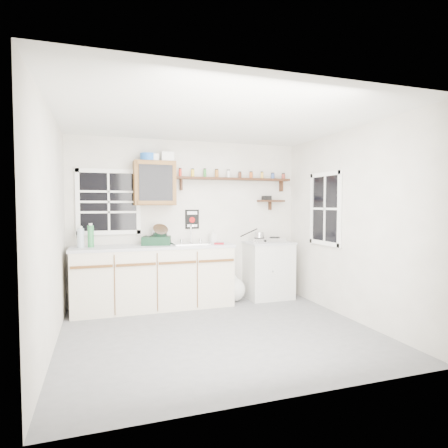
# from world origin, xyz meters

# --- Properties ---
(room) EXTENTS (3.64, 3.24, 2.54)m
(room) POSITION_xyz_m (0.00, 0.00, 1.25)
(room) COLOR #5A5A5C
(room) RESTS_ON ground
(main_cabinet) EXTENTS (2.31, 0.63, 0.92)m
(main_cabinet) POSITION_xyz_m (-0.58, 1.30, 0.46)
(main_cabinet) COLOR beige
(main_cabinet) RESTS_ON floor
(right_cabinet) EXTENTS (0.73, 0.57, 0.91)m
(right_cabinet) POSITION_xyz_m (1.25, 1.32, 0.46)
(right_cabinet) COLOR beige
(right_cabinet) RESTS_ON floor
(sink) EXTENTS (0.52, 0.44, 0.29)m
(sink) POSITION_xyz_m (-0.05, 1.30, 0.93)
(sink) COLOR silver
(sink) RESTS_ON main_cabinet
(upper_cabinet) EXTENTS (0.60, 0.32, 0.65)m
(upper_cabinet) POSITION_xyz_m (-0.55, 1.44, 1.82)
(upper_cabinet) COLOR brown
(upper_cabinet) RESTS_ON wall_back
(upper_cabinet_clutter) EXTENTS (0.49, 0.24, 0.14)m
(upper_cabinet_clutter) POSITION_xyz_m (-0.53, 1.44, 2.21)
(upper_cabinet_clutter) COLOR #1B56B2
(upper_cabinet_clutter) RESTS_ON upper_cabinet
(spice_shelf) EXTENTS (1.91, 0.18, 0.34)m
(spice_shelf) POSITION_xyz_m (0.72, 1.51, 1.93)
(spice_shelf) COLOR black
(spice_shelf) RESTS_ON wall_back
(secondary_shelf) EXTENTS (0.45, 0.16, 0.24)m
(secondary_shelf) POSITION_xyz_m (1.36, 1.52, 1.58)
(secondary_shelf) COLOR black
(secondary_shelf) RESTS_ON wall_back
(warning_sign) EXTENTS (0.22, 0.02, 0.30)m
(warning_sign) POSITION_xyz_m (0.05, 1.59, 1.28)
(warning_sign) COLOR black
(warning_sign) RESTS_ON wall_back
(window_back) EXTENTS (0.93, 0.03, 0.98)m
(window_back) POSITION_xyz_m (-1.20, 1.59, 1.55)
(window_back) COLOR black
(window_back) RESTS_ON wall_back
(window_right) EXTENTS (0.03, 0.78, 1.08)m
(window_right) POSITION_xyz_m (1.79, 0.55, 1.45)
(window_right) COLOR black
(window_right) RESTS_ON wall_back
(water_bottles) EXTENTS (0.22, 0.10, 0.33)m
(water_bottles) POSITION_xyz_m (-1.52, 1.32, 1.07)
(water_bottles) COLOR #A1B0BD
(water_bottles) RESTS_ON main_cabinet
(dish_rack) EXTENTS (0.47, 0.39, 0.31)m
(dish_rack) POSITION_xyz_m (-0.52, 1.37, 1.02)
(dish_rack) COLOR black
(dish_rack) RESTS_ON main_cabinet
(soap_bottle) EXTENTS (0.11, 0.11, 0.20)m
(soap_bottle) POSITION_xyz_m (0.35, 1.46, 1.02)
(soap_bottle) COLOR silver
(soap_bottle) RESTS_ON main_cabinet
(rag) EXTENTS (0.18, 0.16, 0.02)m
(rag) POSITION_xyz_m (0.35, 1.14, 0.93)
(rag) COLOR maroon
(rag) RESTS_ON main_cabinet
(hotplate) EXTENTS (0.57, 0.35, 0.08)m
(hotplate) POSITION_xyz_m (1.21, 1.31, 0.95)
(hotplate) COLOR silver
(hotplate) RESTS_ON right_cabinet
(saucepan) EXTENTS (0.34, 0.26, 0.16)m
(saucepan) POSITION_xyz_m (1.07, 1.31, 1.03)
(saucepan) COLOR silver
(saucepan) RESTS_ON hotplate
(trash_bag) EXTENTS (0.38, 0.35, 0.44)m
(trash_bag) POSITION_xyz_m (0.65, 1.29, 0.19)
(trash_bag) COLOR silver
(trash_bag) RESTS_ON floor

